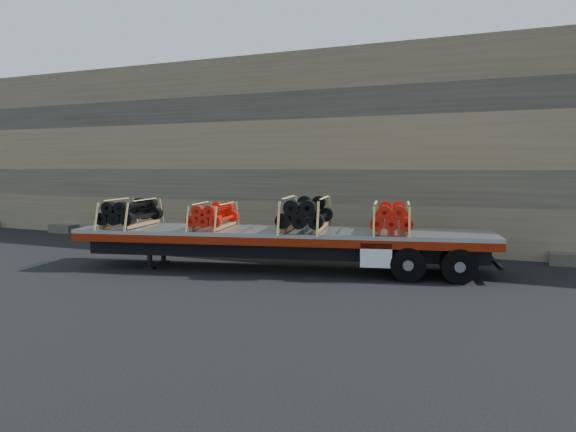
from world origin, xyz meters
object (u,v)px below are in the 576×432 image
trailer (281,250)px  bundle_midfront (214,216)px  bundle_midrear (306,214)px  bundle_front (131,213)px  bundle_rear (392,218)px

trailer → bundle_midfront: size_ratio=5.94×
bundle_midfront → trailer: bearing=0.0°
bundle_midfront → bundle_midrear: bundle_midrear is taller
bundle_front → bundle_rear: size_ratio=1.02×
bundle_rear → trailer: bearing=180.0°
bundle_midfront → bundle_rear: bundle_rear is taller
bundle_front → bundle_rear: (7.30, 1.78, -0.01)m
bundle_front → bundle_midrear: bearing=0.0°
bundle_midfront → bundle_midrear: (2.59, 0.63, 0.09)m
bundle_rear → bundle_midrear: bearing=180.0°
bundle_midrear → trailer: bearing=180.0°
trailer → bundle_midrear: 1.23m
trailer → bundle_front: bearing=-180.0°
bundle_front → bundle_midrear: (5.05, 1.23, 0.05)m
trailer → bundle_front: size_ratio=5.34×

